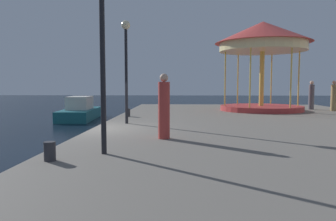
{
  "coord_description": "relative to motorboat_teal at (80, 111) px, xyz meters",
  "views": [
    {
      "loc": [
        3.24,
        -11.39,
        2.38
      ],
      "look_at": [
        2.55,
        4.82,
        1.06
      ],
      "focal_mm": 33.97,
      "sensor_mm": 36.0,
      "label": 1
    }
  ],
  "objects": [
    {
      "name": "lamp_post_mid_promenade",
      "position": [
        5.21,
        -14.41,
        3.32
      ],
      "size": [
        0.36,
        0.36,
        4.57
      ],
      "color": "black",
      "rests_on": "quay_dock"
    },
    {
      "name": "person_near_carousel",
      "position": [
        15.3,
        -0.84,
        1.08
      ],
      "size": [
        0.34,
        0.34,
        1.83
      ],
      "color": "#514C56",
      "rests_on": "quay_dock"
    },
    {
      "name": "bollard_north",
      "position": [
        4.25,
        -15.13,
        0.42
      ],
      "size": [
        0.24,
        0.24,
        0.4
      ],
      "primitive_type": "cylinder",
      "color": "#2D2D33",
      "rests_on": "quay_dock"
    },
    {
      "name": "carousel",
      "position": [
        11.88,
        -1.84,
        4.22
      ],
      "size": [
        5.74,
        5.74,
        5.38
      ],
      "color": "#B23333",
      "rests_on": "quay_dock"
    },
    {
      "name": "person_by_the_water",
      "position": [
        16.18,
        -1.95,
        1.09
      ],
      "size": [
        0.34,
        0.34,
        1.83
      ],
      "color": "#937A4C",
      "rests_on": "quay_dock"
    },
    {
      "name": "bollard_center",
      "position": [
        4.31,
        -5.85,
        0.42
      ],
      "size": [
        0.24,
        0.24,
        0.4
      ],
      "primitive_type": "cylinder",
      "color": "#2D2D33",
      "rests_on": "quay_dock"
    },
    {
      "name": "person_far_corner",
      "position": [
        6.47,
        -12.3,
        1.12
      ],
      "size": [
        0.34,
        0.34,
        1.9
      ],
      "color": "#B23833",
      "rests_on": "quay_dock"
    },
    {
      "name": "ground_plane",
      "position": [
        3.74,
        -10.12,
        -0.58
      ],
      "size": [
        120.0,
        120.0,
        0.0
      ],
      "primitive_type": "plane",
      "color": "black"
    },
    {
      "name": "motorboat_teal",
      "position": [
        0.0,
        0.0,
        0.0
      ],
      "size": [
        2.4,
        5.41,
        1.58
      ],
      "color": "#19606B",
      "rests_on": "ground"
    },
    {
      "name": "quay_dock",
      "position": [
        10.67,
        -10.12,
        -0.18
      ],
      "size": [
        13.84,
        28.55,
        0.8
      ],
      "primitive_type": "cube",
      "color": "slate",
      "rests_on": "ground"
    },
    {
      "name": "lamp_post_far_end",
      "position": [
        4.75,
        -8.7,
        3.07
      ],
      "size": [
        0.36,
        0.36,
        4.14
      ],
      "color": "black",
      "rests_on": "quay_dock"
    }
  ]
}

